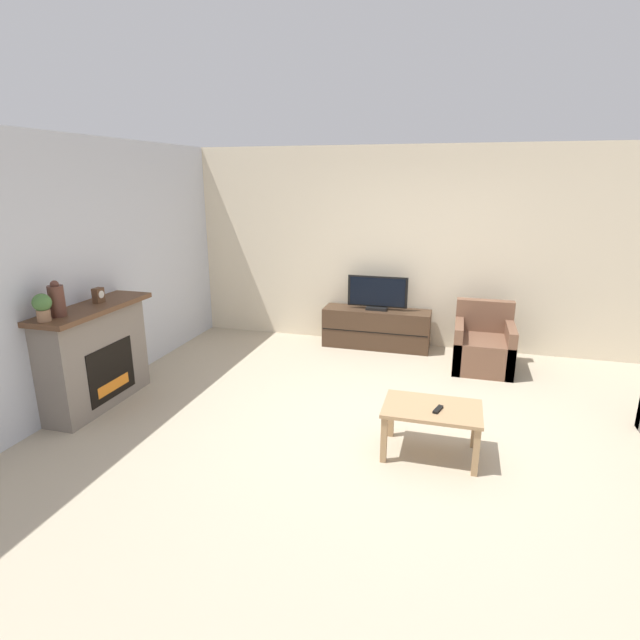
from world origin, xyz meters
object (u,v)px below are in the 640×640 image
(armchair, at_px, (483,347))
(coffee_table, at_px, (432,414))
(tv_stand, at_px, (376,328))
(mantel_clock, at_px, (98,295))
(fireplace, at_px, (95,355))
(mantel_vase_left, at_px, (57,300))
(potted_plant, at_px, (42,306))
(remote, at_px, (438,409))
(tv, at_px, (377,294))

(armchair, distance_m, coffee_table, 2.29)
(tv_stand, xyz_separation_m, armchair, (1.40, -0.42, -0.00))
(tv_stand, bearing_deg, armchair, -16.86)
(armchair, bearing_deg, mantel_clock, -152.22)
(fireplace, height_order, armchair, fireplace)
(mantel_clock, relative_size, tv_stand, 0.10)
(mantel_vase_left, height_order, potted_plant, mantel_vase_left)
(tv_stand, distance_m, remote, 2.88)
(mantel_vase_left, xyz_separation_m, potted_plant, (0.00, -0.17, -0.01))
(tv_stand, bearing_deg, mantel_clock, -135.01)
(tv_stand, height_order, coffee_table, tv_stand)
(potted_plant, relative_size, remote, 1.61)
(potted_plant, bearing_deg, coffee_table, 8.45)
(armchair, bearing_deg, mantel_vase_left, -146.31)
(fireplace, xyz_separation_m, potted_plant, (0.02, -0.57, 0.66))
(potted_plant, distance_m, coffee_table, 3.50)
(mantel_clock, height_order, armchair, mantel_clock)
(mantel_vase_left, xyz_separation_m, coffee_table, (3.37, 0.33, -0.85))
(fireplace, xyz_separation_m, tv_stand, (2.47, 2.59, -0.27))
(armchair, bearing_deg, tv_stand, 163.14)
(remote, bearing_deg, armchair, 96.45)
(tv, bearing_deg, mantel_clock, -135.03)
(potted_plant, bearing_deg, armchair, 35.39)
(mantel_clock, relative_size, coffee_table, 0.19)
(mantel_vase_left, height_order, tv, mantel_vase_left)
(mantel_clock, height_order, coffee_table, mantel_clock)
(tv, bearing_deg, fireplace, -133.70)
(potted_plant, xyz_separation_m, armchair, (3.85, 2.74, -0.94))
(tv, distance_m, coffee_table, 2.84)
(fireplace, bearing_deg, coffee_table, -1.24)
(mantel_clock, xyz_separation_m, potted_plant, (-0.00, -0.71, 0.06))
(mantel_clock, distance_m, remote, 3.49)
(potted_plant, xyz_separation_m, tv, (2.45, 3.16, -0.45))
(mantel_vase_left, bearing_deg, tv, 50.62)
(armchair, height_order, coffee_table, armchair)
(fireplace, xyz_separation_m, remote, (3.43, -0.12, -0.09))
(fireplace, distance_m, potted_plant, 0.88)
(mantel_clock, height_order, tv_stand, mantel_clock)
(mantel_vase_left, relative_size, remote, 2.15)
(armchair, relative_size, coffee_table, 0.99)
(armchair, relative_size, remote, 5.16)
(coffee_table, xyz_separation_m, remote, (0.05, -0.05, 0.08))
(armchair, distance_m, remote, 2.34)
(tv_stand, bearing_deg, mantel_vase_left, -129.36)
(remote, bearing_deg, coffee_table, 150.38)
(fireplace, distance_m, tv_stand, 3.59)
(remote, bearing_deg, tv, 126.81)
(remote, bearing_deg, tv_stand, 126.80)
(fireplace, xyz_separation_m, mantel_clock, (0.02, 0.13, 0.60))
(mantel_clock, bearing_deg, fireplace, -97.39)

